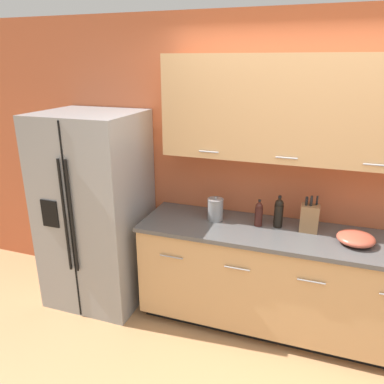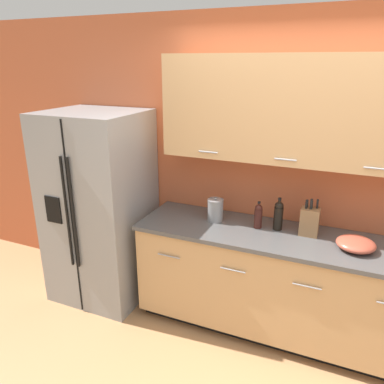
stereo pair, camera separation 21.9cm
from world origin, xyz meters
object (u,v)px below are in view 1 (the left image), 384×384
object	(u,v)px
refrigerator	(96,210)
steel_canister	(215,209)
wine_bottle	(279,212)
oil_bottle	(259,214)
mixing_bowl	(356,238)
knife_block	(310,218)

from	to	relation	value
refrigerator	steel_canister	xyz separation A→B (m)	(1.11, 0.13, 0.11)
wine_bottle	oil_bottle	world-z (taller)	wine_bottle
wine_bottle	oil_bottle	distance (m)	0.16
refrigerator	wine_bottle	world-z (taller)	refrigerator
wine_bottle	steel_canister	xyz separation A→B (m)	(-0.53, -0.03, -0.03)
mixing_bowl	knife_block	bearing A→B (deg)	160.82
knife_block	oil_bottle	distance (m)	0.40
refrigerator	oil_bottle	distance (m)	1.49
knife_block	mixing_bowl	bearing A→B (deg)	-19.18
oil_bottle	wine_bottle	bearing A→B (deg)	11.86
refrigerator	oil_bottle	size ratio (longest dim) A/B	7.89
wine_bottle	steel_canister	world-z (taller)	wine_bottle
refrigerator	mixing_bowl	world-z (taller)	refrigerator
knife_block	mixing_bowl	world-z (taller)	knife_block
mixing_bowl	refrigerator	bearing A→B (deg)	-178.99
steel_canister	mixing_bowl	bearing A→B (deg)	-4.64
steel_canister	wine_bottle	bearing A→B (deg)	3.39
oil_bottle	knife_block	bearing A→B (deg)	4.27
refrigerator	mixing_bowl	distance (m)	2.23
refrigerator	knife_block	world-z (taller)	refrigerator
refrigerator	knife_block	size ratio (longest dim) A/B	5.83
knife_block	oil_bottle	bearing A→B (deg)	-175.73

